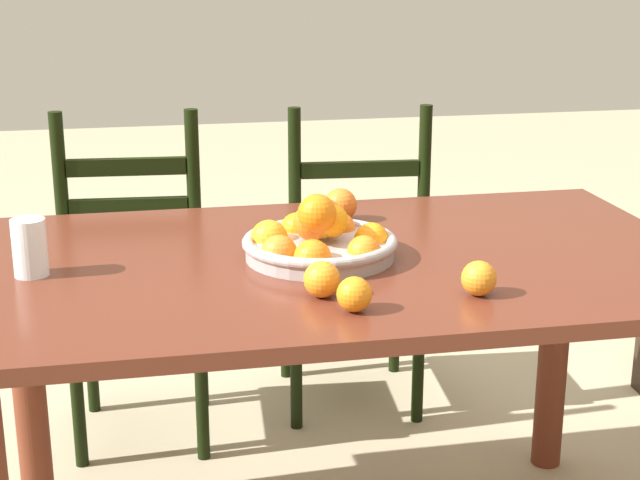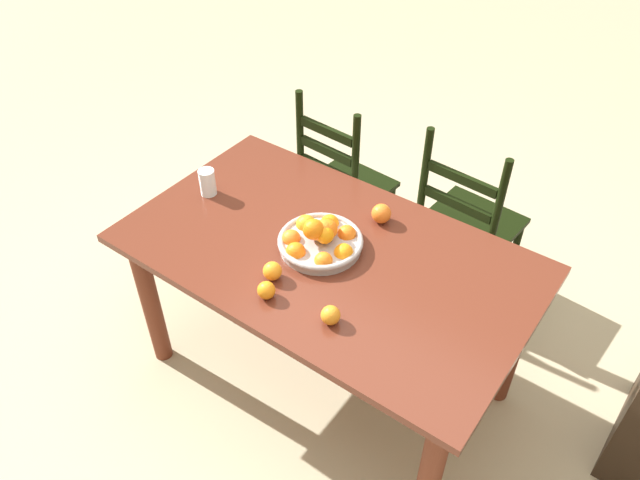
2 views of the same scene
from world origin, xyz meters
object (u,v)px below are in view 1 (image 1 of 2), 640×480
dining_table (334,313)px  orange_loose_2 (322,279)px  chair_near_window (351,272)px  orange_loose_1 (340,205)px  chair_by_cabinet (137,292)px  drinking_glass (30,248)px  orange_loose_0 (354,294)px  orange_loose_3 (479,278)px  fruit_bowl (319,239)px

dining_table → orange_loose_2: bearing=-107.6°
chair_near_window → orange_loose_1: size_ratio=12.24×
dining_table → chair_near_window: size_ratio=1.61×
chair_by_cabinet → drinking_glass: bearing=78.5°
chair_by_cabinet → orange_loose_1: (0.49, -0.44, 0.34)m
dining_table → orange_loose_1: size_ratio=19.76×
chair_by_cabinet → orange_loose_1: bearing=142.1°
orange_loose_1 → orange_loose_0: bearing=-100.0°
orange_loose_3 → chair_by_cabinet: bearing=122.3°
orange_loose_2 → orange_loose_1: bearing=73.9°
orange_loose_0 → orange_loose_2: bearing=116.4°
dining_table → chair_by_cabinet: size_ratio=1.57×
chair_near_window → chair_by_cabinet: size_ratio=0.97×
chair_near_window → orange_loose_3: 1.18m
drinking_glass → fruit_bowl: bearing=0.2°
dining_table → orange_loose_1: 0.33m
chair_by_cabinet → orange_loose_1: chair_by_cabinet is taller
fruit_bowl → orange_loose_0: (0.00, -0.32, -0.01)m
orange_loose_1 → fruit_bowl: bearing=-111.1°
orange_loose_1 → chair_by_cabinet: bearing=137.7°
dining_table → orange_loose_0: 0.36m
fruit_bowl → orange_loose_2: fruit_bowl is taller
chair_near_window → fruit_bowl: (-0.27, -0.84, 0.37)m
orange_loose_3 → chair_near_window: bearing=89.2°
chair_near_window → orange_loose_3: chair_near_window is taller
drinking_glass → chair_by_cabinet: bearing=74.1°
fruit_bowl → orange_loose_0: 0.32m
chair_near_window → drinking_glass: size_ratio=8.36×
orange_loose_1 → orange_loose_3: 0.57m
orange_loose_2 → orange_loose_0: bearing=-63.6°
chair_near_window → orange_loose_2: (-0.31, -1.07, 0.36)m
dining_table → orange_loose_0: orange_loose_0 is taller
orange_loose_1 → orange_loose_2: 0.53m
orange_loose_2 → drinking_glass: bearing=156.8°
dining_table → fruit_bowl: fruit_bowl is taller
orange_loose_0 → orange_loose_1: bearing=80.0°
chair_near_window → orange_loose_0: 1.24m
orange_loose_0 → orange_loose_2: 0.10m
dining_table → fruit_bowl: bearing=-179.2°
orange_loose_2 → drinking_glass: (-0.54, 0.23, 0.02)m
chair_by_cabinet → orange_loose_3: size_ratio=14.87×
orange_loose_0 → orange_loose_1: (0.10, 0.59, 0.01)m
orange_loose_1 → drinking_glass: drinking_glass is taller
orange_loose_0 → orange_loose_3: bearing=8.4°
orange_loose_0 → fruit_bowl: bearing=90.2°
dining_table → chair_near_window: bearing=74.5°
fruit_bowl → dining_table: bearing=0.8°
chair_near_window → fruit_bowl: chair_near_window is taller
chair_near_window → orange_loose_3: (-0.02, -1.12, 0.36)m
dining_table → orange_loose_2: 0.30m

